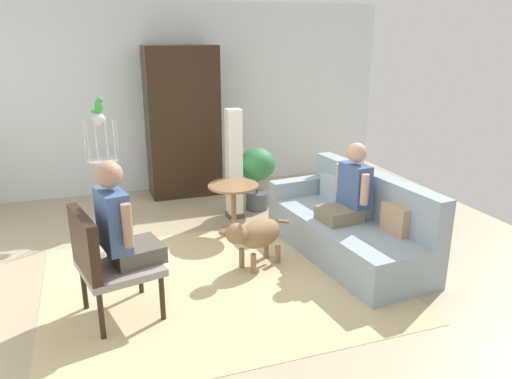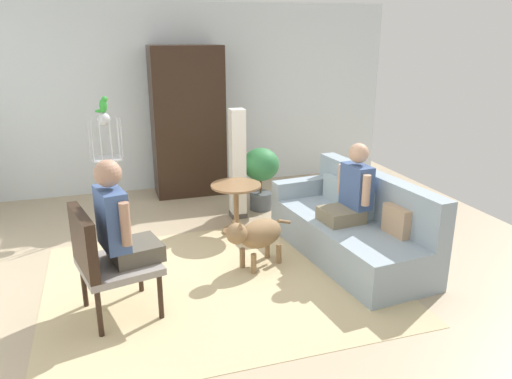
{
  "view_description": "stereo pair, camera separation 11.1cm",
  "coord_description": "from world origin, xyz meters",
  "px_view_note": "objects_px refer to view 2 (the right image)",
  "views": [
    {
      "loc": [
        -1.23,
        -4.23,
        2.26
      ],
      "look_at": [
        0.15,
        -0.24,
        0.91
      ],
      "focal_mm": 34.2,
      "sensor_mm": 36.0,
      "label": 1
    },
    {
      "loc": [
        -1.13,
        -4.27,
        2.26
      ],
      "look_at": [
        0.15,
        -0.24,
        0.91
      ],
      "focal_mm": 34.2,
      "sensor_mm": 36.0,
      "label": 2
    }
  ],
  "objects_px": {
    "person_on_couch": "(351,191)",
    "potted_plant": "(261,171)",
    "armoire_cabinet": "(188,122)",
    "couch": "(352,227)",
    "bird_cage_stand": "(108,168)",
    "column_lamp": "(238,165)",
    "armchair": "(102,256)",
    "parrot": "(103,105)",
    "person_on_armchair": "(119,222)",
    "dog": "(257,234)",
    "round_end_table": "(236,200)"
  },
  "relations": [
    {
      "from": "column_lamp",
      "to": "round_end_table",
      "type": "bearing_deg",
      "value": -107.71
    },
    {
      "from": "armchair",
      "to": "round_end_table",
      "type": "height_order",
      "value": "armchair"
    },
    {
      "from": "person_on_couch",
      "to": "bird_cage_stand",
      "type": "distance_m",
      "value": 2.97
    },
    {
      "from": "person_on_armchair",
      "to": "parrot",
      "type": "bearing_deg",
      "value": 90.65
    },
    {
      "from": "person_on_armchair",
      "to": "bird_cage_stand",
      "type": "relative_size",
      "value": 0.64
    },
    {
      "from": "round_end_table",
      "to": "potted_plant",
      "type": "distance_m",
      "value": 0.86
    },
    {
      "from": "armoire_cabinet",
      "to": "couch",
      "type": "bearing_deg",
      "value": -64.98
    },
    {
      "from": "dog",
      "to": "potted_plant",
      "type": "height_order",
      "value": "potted_plant"
    },
    {
      "from": "armoire_cabinet",
      "to": "bird_cage_stand",
      "type": "bearing_deg",
      "value": -142.88
    },
    {
      "from": "potted_plant",
      "to": "armoire_cabinet",
      "type": "height_order",
      "value": "armoire_cabinet"
    },
    {
      "from": "couch",
      "to": "person_on_armchair",
      "type": "bearing_deg",
      "value": -169.69
    },
    {
      "from": "armoire_cabinet",
      "to": "parrot",
      "type": "bearing_deg",
      "value": -142.64
    },
    {
      "from": "armoire_cabinet",
      "to": "armchair",
      "type": "bearing_deg",
      "value": -112.09
    },
    {
      "from": "couch",
      "to": "bird_cage_stand",
      "type": "bearing_deg",
      "value": 143.18
    },
    {
      "from": "dog",
      "to": "column_lamp",
      "type": "relative_size",
      "value": 0.56
    },
    {
      "from": "column_lamp",
      "to": "armoire_cabinet",
      "type": "xyz_separation_m",
      "value": [
        -0.4,
        1.2,
        0.37
      ]
    },
    {
      "from": "potted_plant",
      "to": "column_lamp",
      "type": "height_order",
      "value": "column_lamp"
    },
    {
      "from": "dog",
      "to": "bird_cage_stand",
      "type": "distance_m",
      "value": 2.25
    },
    {
      "from": "armchair",
      "to": "couch",
      "type": "bearing_deg",
      "value": 10.51
    },
    {
      "from": "person_on_couch",
      "to": "armoire_cabinet",
      "type": "height_order",
      "value": "armoire_cabinet"
    },
    {
      "from": "dog",
      "to": "round_end_table",
      "type": "bearing_deg",
      "value": 87.12
    },
    {
      "from": "column_lamp",
      "to": "potted_plant",
      "type": "bearing_deg",
      "value": 25.62
    },
    {
      "from": "couch",
      "to": "column_lamp",
      "type": "relative_size",
      "value": 1.5
    },
    {
      "from": "couch",
      "to": "armoire_cabinet",
      "type": "relative_size",
      "value": 0.99
    },
    {
      "from": "round_end_table",
      "to": "bird_cage_stand",
      "type": "height_order",
      "value": "bird_cage_stand"
    },
    {
      "from": "bird_cage_stand",
      "to": "parrot",
      "type": "relative_size",
      "value": 7.12
    },
    {
      "from": "person_on_armchair",
      "to": "dog",
      "type": "relative_size",
      "value": 1.13
    },
    {
      "from": "person_on_couch",
      "to": "column_lamp",
      "type": "bearing_deg",
      "value": 117.95
    },
    {
      "from": "bird_cage_stand",
      "to": "person_on_couch",
      "type": "bearing_deg",
      "value": -37.96
    },
    {
      "from": "couch",
      "to": "parrot",
      "type": "xyz_separation_m",
      "value": [
        -2.38,
        1.79,
        1.15
      ]
    },
    {
      "from": "armchair",
      "to": "dog",
      "type": "xyz_separation_m",
      "value": [
        1.46,
        0.48,
        -0.2
      ]
    },
    {
      "from": "couch",
      "to": "potted_plant",
      "type": "bearing_deg",
      "value": 106.24
    },
    {
      "from": "round_end_table",
      "to": "armoire_cabinet",
      "type": "height_order",
      "value": "armoire_cabinet"
    },
    {
      "from": "person_on_armchair",
      "to": "parrot",
      "type": "distance_m",
      "value": 2.31
    },
    {
      "from": "round_end_table",
      "to": "column_lamp",
      "type": "bearing_deg",
      "value": 72.29
    },
    {
      "from": "couch",
      "to": "armoire_cabinet",
      "type": "height_order",
      "value": "armoire_cabinet"
    },
    {
      "from": "armchair",
      "to": "round_end_table",
      "type": "xyz_separation_m",
      "value": [
        1.51,
        1.43,
        -0.15
      ]
    },
    {
      "from": "person_on_couch",
      "to": "potted_plant",
      "type": "xyz_separation_m",
      "value": [
        -0.43,
        1.67,
        -0.19
      ]
    },
    {
      "from": "dog",
      "to": "parrot",
      "type": "distance_m",
      "value": 2.48
    },
    {
      "from": "person_on_couch",
      "to": "round_end_table",
      "type": "relative_size",
      "value": 1.35
    },
    {
      "from": "person_on_armchair",
      "to": "armoire_cabinet",
      "type": "xyz_separation_m",
      "value": [
        1.11,
        3.09,
        0.24
      ]
    },
    {
      "from": "round_end_table",
      "to": "dog",
      "type": "distance_m",
      "value": 0.95
    },
    {
      "from": "potted_plant",
      "to": "round_end_table",
      "type": "bearing_deg",
      "value": -128.01
    },
    {
      "from": "dog",
      "to": "column_lamp",
      "type": "bearing_deg",
      "value": 81.85
    },
    {
      "from": "parrot",
      "to": "dog",
      "type": "bearing_deg",
      "value": -53.05
    },
    {
      "from": "potted_plant",
      "to": "bird_cage_stand",
      "type": "bearing_deg",
      "value": 175.28
    },
    {
      "from": "person_on_couch",
      "to": "armoire_cabinet",
      "type": "bearing_deg",
      "value": 113.83
    },
    {
      "from": "couch",
      "to": "parrot",
      "type": "bearing_deg",
      "value": 143.06
    },
    {
      "from": "person_on_armchair",
      "to": "armoire_cabinet",
      "type": "relative_size",
      "value": 0.41
    },
    {
      "from": "dog",
      "to": "bird_cage_stand",
      "type": "height_order",
      "value": "bird_cage_stand"
    }
  ]
}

